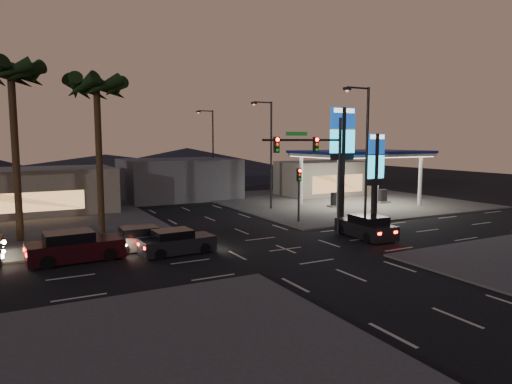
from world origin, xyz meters
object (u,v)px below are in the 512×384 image
car_lane_a_front (176,242)px  car_lane_b_front (143,239)px  traffic_signal_mast (319,159)px  car_lane_a_mid (74,247)px  gas_station (361,155)px  pylon_sign_tall (342,141)px  suv_station (366,227)px  pylon_sign_short (375,164)px

car_lane_a_front → car_lane_b_front: size_ratio=1.01×
traffic_signal_mast → car_lane_a_mid: (-15.24, 1.08, -4.47)m
gas_station → traffic_signal_mast: 15.82m
car_lane_a_front → car_lane_a_mid: size_ratio=0.86×
gas_station → pylon_sign_tall: (-7.50, -6.50, 1.31)m
car_lane_a_front → suv_station: (12.60, -1.75, 0.06)m
car_lane_a_front → pylon_sign_tall: bearing=13.3°
car_lane_b_front → suv_station: bearing=-14.2°
pylon_sign_short → traffic_signal_mast: bearing=-160.9°
gas_station → car_lane_a_mid: (-27.48, -8.93, -4.32)m
car_lane_a_mid → gas_station: bearing=18.0°
traffic_signal_mast → suv_station: size_ratio=1.69×
pylon_sign_tall → traffic_signal_mast: 6.02m
pylon_sign_tall → car_lane_b_front: (-16.08, -1.63, -5.74)m
gas_station → pylon_sign_tall: bearing=-139.1°
gas_station → pylon_sign_short: size_ratio=1.74×
pylon_sign_short → car_lane_a_mid: pylon_sign_short is taller
gas_station → pylon_sign_short: bearing=-123.7°
traffic_signal_mast → car_lane_a_mid: bearing=176.0°
pylon_sign_short → car_lane_a_mid: 22.86m
car_lane_a_front → suv_station: suv_station is taller
pylon_sign_short → suv_station: pylon_sign_short is taller
gas_station → car_lane_a_mid: size_ratio=2.38×
car_lane_b_front → car_lane_a_mid: bearing=-168.4°
gas_station → suv_station: gas_station is taller
pylon_sign_short → suv_station: bearing=-137.0°
suv_station → car_lane_b_front: bearing=165.8°
traffic_signal_mast → gas_station: bearing=39.3°
gas_station → pylon_sign_short: (-5.00, -7.50, -0.42)m
pylon_sign_tall → car_lane_a_mid: 20.90m
pylon_sign_tall → suv_station: pylon_sign_tall is taller
pylon_sign_tall → suv_station: size_ratio=1.90×
suv_station → pylon_sign_short: bearing=43.0°
car_lane_b_front → traffic_signal_mast: bearing=-9.4°
pylon_sign_tall → car_lane_b_front: pylon_sign_tall is taller
car_lane_a_front → suv_station: size_ratio=0.93×
car_lane_a_front → pylon_sign_short: bearing=8.1°
car_lane_a_mid → suv_station: 18.18m
pylon_sign_short → car_lane_a_front: size_ratio=1.59×
car_lane_a_mid → car_lane_b_front: (3.90, 0.80, -0.11)m
car_lane_a_front → car_lane_b_front: (-1.47, 1.81, -0.00)m
gas_station → traffic_signal_mast: bearing=-140.7°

